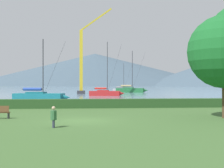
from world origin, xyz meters
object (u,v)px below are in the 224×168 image
at_px(sailboat_slip_0, 105,93).
at_px(dock_crane, 82,64).
at_px(sailboat_slip_2, 130,90).
at_px(sailboat_slip_3, 40,96).
at_px(sailboat_slip_4, 122,90).
at_px(person_seated_viewer, 54,116).

bearing_deg(sailboat_slip_0, dock_crane, 122.16).
height_order(sailboat_slip_2, dock_crane, dock_crane).
distance_m(sailboat_slip_2, sailboat_slip_3, 45.98).
bearing_deg(sailboat_slip_3, sailboat_slip_2, 76.57).
relative_size(sailboat_slip_0, sailboat_slip_4, 1.25).
distance_m(sailboat_slip_0, person_seated_viewer, 46.00).
xyz_separation_m(sailboat_slip_0, sailboat_slip_2, (8.77, 23.25, 0.14)).
height_order(sailboat_slip_4, person_seated_viewer, sailboat_slip_4).
bearing_deg(dock_crane, sailboat_slip_2, 37.03).
relative_size(sailboat_slip_0, dock_crane, 0.52).
bearing_deg(sailboat_slip_3, sailboat_slip_0, 71.29).
height_order(sailboat_slip_2, sailboat_slip_3, sailboat_slip_2).
bearing_deg(sailboat_slip_4, sailboat_slip_0, -81.93).
xyz_separation_m(sailboat_slip_0, dock_crane, (-4.95, 12.90, 6.88)).
bearing_deg(dock_crane, sailboat_slip_3, -100.60).
relative_size(sailboat_slip_2, person_seated_viewer, 9.66).
bearing_deg(sailboat_slip_4, sailboat_slip_3, -88.62).
bearing_deg(sailboat_slip_2, sailboat_slip_3, -100.10).
bearing_deg(dock_crane, sailboat_slip_4, 58.73).
bearing_deg(sailboat_slip_0, sailboat_slip_2, 80.50).
height_order(sailboat_slip_0, sailboat_slip_2, sailboat_slip_2).
bearing_deg(sailboat_slip_4, person_seated_viewer, -78.76).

